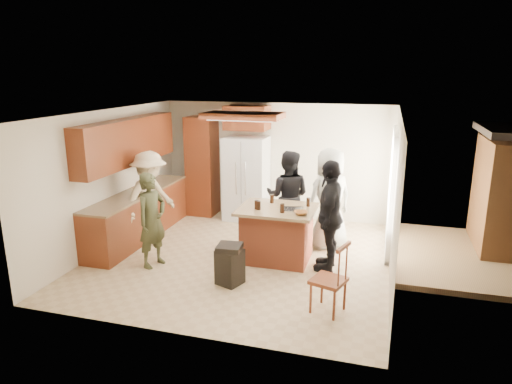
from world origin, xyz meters
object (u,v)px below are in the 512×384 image
(kitchen_island, at_px, (277,233))
(trash_bin, at_px, (230,264))
(person_behind_left, at_px, (288,196))
(person_side_right, at_px, (330,216))
(spindle_chair, at_px, (330,281))
(refrigerator, at_px, (246,179))
(person_behind_right, at_px, (330,199))
(person_counter, at_px, (150,198))
(person_front_left, at_px, (152,220))

(kitchen_island, relative_size, trash_bin, 2.03)
(person_behind_left, relative_size, kitchen_island, 1.36)
(person_behind_left, xyz_separation_m, person_side_right, (0.93, -1.09, 0.04))
(person_behind_left, height_order, person_side_right, person_side_right)
(trash_bin, xyz_separation_m, spindle_chair, (1.56, -0.43, 0.13))
(refrigerator, xyz_separation_m, spindle_chair, (2.27, -3.56, -0.45))
(person_behind_left, bearing_deg, trash_bin, 76.49)
(refrigerator, distance_m, trash_bin, 3.26)
(person_behind_right, xyz_separation_m, person_side_right, (0.13, -0.95, -0.01))
(spindle_chair, bearing_deg, person_counter, 155.24)
(refrigerator, relative_size, kitchen_island, 1.41)
(refrigerator, xyz_separation_m, kitchen_island, (1.17, -2.03, -0.43))
(person_behind_left, distance_m, person_behind_right, 0.81)
(person_behind_left, bearing_deg, person_counter, 18.48)
(person_behind_left, bearing_deg, person_front_left, 41.74)
(person_front_left, xyz_separation_m, refrigerator, (0.74, 2.83, 0.11))
(person_behind_left, relative_size, spindle_chair, 1.75)
(person_behind_right, relative_size, kitchen_island, 1.44)
(person_behind_right, distance_m, spindle_chair, 2.43)
(person_behind_left, bearing_deg, refrigerator, -44.12)
(person_behind_left, xyz_separation_m, person_counter, (-2.41, -0.88, 0.01))
(person_side_right, xyz_separation_m, person_counter, (-3.33, 0.21, -0.03))
(person_behind_right, height_order, person_side_right, person_behind_right)
(person_behind_left, distance_m, kitchen_island, 1.05)
(kitchen_island, distance_m, spindle_chair, 1.88)
(person_behind_right, relative_size, person_counter, 1.05)
(person_behind_right, xyz_separation_m, person_counter, (-3.21, -0.74, -0.04))
(person_behind_left, relative_size, trash_bin, 2.76)
(person_counter, bearing_deg, person_front_left, -133.45)
(kitchen_island, bearing_deg, refrigerator, 120.07)
(person_side_right, height_order, spindle_chair, person_side_right)
(person_behind_right, distance_m, person_side_right, 0.96)
(trash_bin, relative_size, spindle_chair, 0.63)
(person_front_left, xyz_separation_m, person_counter, (-0.52, 0.90, 0.09))
(person_counter, relative_size, kitchen_island, 1.37)
(person_side_right, xyz_separation_m, refrigerator, (-2.07, 2.14, -0.01))
(person_side_right, relative_size, kitchen_island, 1.42)
(person_behind_left, distance_m, person_side_right, 1.43)
(person_counter, height_order, spindle_chair, person_counter)
(refrigerator, relative_size, spindle_chair, 1.81)
(person_counter, relative_size, refrigerator, 0.98)
(kitchen_island, height_order, trash_bin, kitchen_island)
(person_front_left, height_order, person_side_right, person_side_right)
(person_front_left, xyz_separation_m, trash_bin, (1.44, -0.30, -0.47))
(person_counter, xyz_separation_m, kitchen_island, (2.44, -0.10, -0.40))
(trash_bin, bearing_deg, person_front_left, 168.23)
(trash_bin, bearing_deg, refrigerator, 102.70)
(refrigerator, relative_size, trash_bin, 2.86)
(spindle_chair, bearing_deg, refrigerator, 122.52)
(person_counter, xyz_separation_m, refrigerator, (1.26, 1.93, 0.02))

